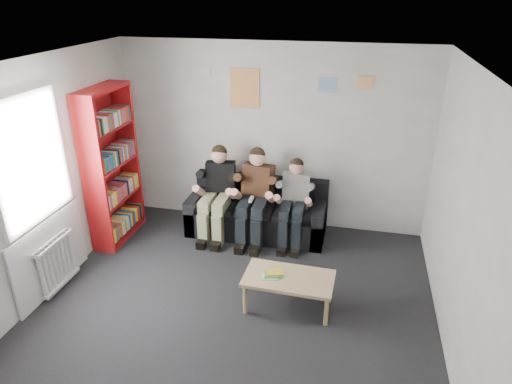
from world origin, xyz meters
TOP-DOWN VIEW (x-y plane):
  - room_shell at (0.00, 0.00)m, footprint 5.00×5.00m
  - sofa at (-0.13, 2.12)m, footprint 2.00×0.82m
  - bookshelf at (-2.06, 1.53)m, footprint 0.33×0.98m
  - coffee_table at (0.60, 0.46)m, footprint 1.00×0.55m
  - game_cases at (0.42, 0.44)m, footprint 0.22×0.19m
  - person_left at (-0.69, 1.93)m, footprint 0.42×0.90m
  - person_middle at (-0.13, 1.93)m, footprint 0.42×0.91m
  - person_right at (0.43, 1.93)m, footprint 0.37×0.79m
  - radiator at (-2.15, 0.20)m, footprint 0.10×0.64m
  - window at (-2.22, 0.20)m, footprint 0.05×1.30m
  - poster_large at (-0.40, 2.49)m, footprint 0.42×0.01m
  - poster_blue at (0.75, 2.49)m, footprint 0.25×0.01m
  - poster_pink at (1.25, 2.49)m, footprint 0.22×0.01m
  - poster_sign at (-1.00, 2.49)m, footprint 0.20×0.01m

SIDE VIEW (x-z plane):
  - sofa at x=-0.13m, z-range -0.11..0.66m
  - radiator at x=-2.15m, z-range 0.05..0.65m
  - coffee_table at x=0.60m, z-range 0.15..0.55m
  - game_cases at x=0.42m, z-range 0.40..0.44m
  - person_right at x=0.43m, z-range 0.00..1.21m
  - person_left at x=-0.69m, z-range -0.02..1.30m
  - person_middle at x=-0.13m, z-range -0.02..1.30m
  - window at x=-2.22m, z-range -0.15..2.21m
  - bookshelf at x=-2.06m, z-range 0.00..2.18m
  - room_shell at x=0.00m, z-range -1.15..3.85m
  - poster_large at x=-0.40m, z-range 1.77..2.32m
  - poster_blue at x=0.75m, z-range 2.05..2.25m
  - poster_pink at x=1.25m, z-range 2.11..2.29m
  - poster_sign at x=-1.00m, z-range 2.18..2.32m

